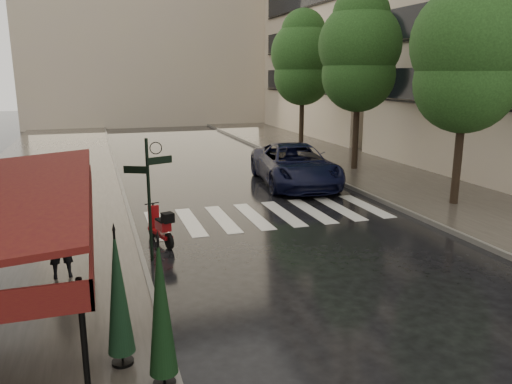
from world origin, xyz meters
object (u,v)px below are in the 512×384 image
pedestrian_with_umbrella (57,206)px  parasol_front (161,307)px  parasol_back (118,292)px  scooter (161,227)px  parked_car (295,165)px

pedestrian_with_umbrella → parasol_front: size_ratio=1.06×
pedestrian_with_umbrella → parasol_back: size_ratio=1.09×
pedestrian_with_umbrella → parasol_front: pedestrian_with_umbrella is taller
parasol_back → pedestrian_with_umbrella: bearing=104.8°
scooter → parasol_front: (-0.85, -6.69, 0.90)m
parasol_front → parasol_back: 0.96m
scooter → parked_car: bearing=26.8°
parked_car → pedestrian_with_umbrella: bearing=-131.6°
parked_car → parasol_back: size_ratio=2.70×
scooter → parked_car: size_ratio=0.25×
scooter → parasol_front: bearing=-112.9°
pedestrian_with_umbrella → parked_car: (8.84, 7.77, -0.92)m
scooter → parasol_back: parasol_back is taller
pedestrian_with_umbrella → parasol_back: (1.06, -3.99, -0.43)m
parked_car → parasol_back: bearing=-116.5°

